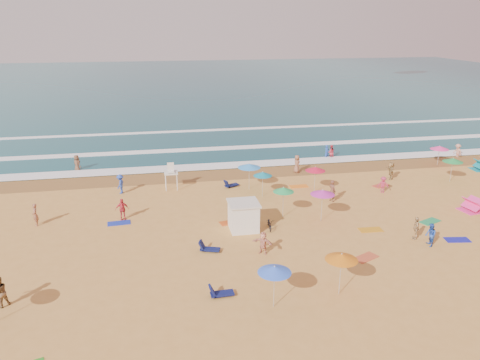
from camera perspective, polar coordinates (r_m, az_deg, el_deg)
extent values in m
plane|color=gold|center=(35.96, 5.34, -5.08)|extent=(220.00, 220.00, 0.00)
cube|color=#0C4756|center=(116.82, -6.17, 11.57)|extent=(220.00, 140.00, 0.18)
plane|color=olive|center=(47.30, 1.22, 0.95)|extent=(220.00, 220.00, 0.00)
cube|color=white|center=(49.61, 0.63, 1.92)|extent=(200.00, 2.20, 0.05)
cube|color=white|center=(56.23, -0.77, 3.96)|extent=(200.00, 1.60, 0.05)
cube|color=white|center=(65.82, -2.29, 6.15)|extent=(200.00, 1.20, 0.05)
cube|color=white|center=(34.18, 0.43, -4.48)|extent=(2.00, 2.00, 2.00)
cube|color=silver|center=(33.77, 0.43, -2.83)|extent=(2.20, 2.20, 0.12)
imported|color=black|center=(34.53, 3.63, -5.32)|extent=(0.76, 1.66, 0.84)
cone|color=teal|center=(40.25, 2.78, 0.75)|extent=(1.62, 1.62, 0.35)
cone|color=green|center=(35.99, 5.33, -1.16)|extent=(1.61, 1.61, 0.35)
cone|color=#3565F2|center=(24.86, 4.24, -10.81)|extent=(1.79, 1.79, 0.35)
cone|color=#FF3897|center=(53.53, 23.16, 3.65)|extent=(1.90, 1.90, 0.35)
cone|color=red|center=(41.52, 9.18, 1.36)|extent=(1.76, 1.76, 0.35)
cone|color=orange|center=(26.42, 12.29, -9.14)|extent=(1.80, 1.80, 0.35)
cone|color=#CD2DAD|center=(35.59, 10.04, -1.47)|extent=(1.84, 1.84, 0.35)
cone|color=green|center=(48.23, 24.53, 2.24)|extent=(1.84, 1.84, 0.35)
cone|color=#3594EF|center=(41.87, 1.13, 1.76)|extent=(2.04, 2.04, 0.35)
cube|color=#101650|center=(26.74, -2.19, -13.66)|extent=(1.32, 0.61, 0.34)
cube|color=#0F164C|center=(31.40, -3.66, -8.41)|extent=(1.41, 0.95, 0.34)
cube|color=#0D1545|center=(43.10, -1.02, -0.63)|extent=(1.42, 1.05, 0.34)
cube|color=#1C2FAF|center=(36.70, -14.53, -5.10)|extent=(1.76, 0.98, 0.03)
cube|color=orange|center=(43.60, 7.18, -0.77)|extent=(1.70, 0.87, 0.03)
cube|color=#C4502E|center=(31.71, 15.08, -9.11)|extent=(1.90, 1.50, 0.03)
cube|color=#C44C18|center=(35.67, -1.11, -5.18)|extent=(1.84, 1.19, 0.03)
cube|color=#1A1AA8|center=(36.29, 24.97, -6.63)|extent=(1.81, 1.11, 0.03)
cube|color=#238F54|center=(38.64, 22.15, -4.70)|extent=(1.90, 1.46, 0.03)
cube|color=orange|center=(35.75, 15.63, -5.86)|extent=(1.74, 0.94, 0.03)
cube|color=#C8452F|center=(45.42, 16.80, -0.64)|extent=(1.90, 1.51, 0.03)
imported|color=#B52D51|center=(43.38, 17.03, -0.55)|extent=(1.10, 0.87, 1.50)
imported|color=brown|center=(40.20, 11.18, -1.29)|extent=(0.71, 0.82, 1.89)
imported|color=tan|center=(34.98, 20.67, -5.50)|extent=(0.78, 1.06, 1.67)
imported|color=blue|center=(53.15, 10.53, 3.33)|extent=(0.75, 0.68, 1.72)
imported|color=brown|center=(50.52, -19.25, 1.86)|extent=(1.08, 1.07, 1.88)
imported|color=#D63547|center=(53.28, 11.02, 3.33)|extent=(0.92, 0.77, 1.71)
imported|color=#D63543|center=(36.99, -14.18, -3.47)|extent=(1.04, 0.52, 1.71)
imported|color=tan|center=(30.87, 2.82, -7.66)|extent=(1.40, 1.23, 1.54)
imported|color=#945B44|center=(38.04, -23.70, -3.90)|extent=(0.57, 0.72, 1.72)
imported|color=blue|center=(42.64, -14.39, -0.47)|extent=(0.94, 1.26, 1.73)
imported|color=blue|center=(34.31, 22.21, -6.23)|extent=(0.75, 0.89, 1.62)
imported|color=#A17E4A|center=(47.35, 17.93, 1.13)|extent=(0.92, 1.70, 1.75)
imported|color=tan|center=(57.89, 24.99, 3.15)|extent=(0.82, 1.22, 1.76)
imported|color=#996247|center=(47.32, 6.94, 1.96)|extent=(0.69, 0.95, 1.82)
imported|color=brown|center=(28.53, -27.24, -12.05)|extent=(1.08, 1.05, 1.75)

